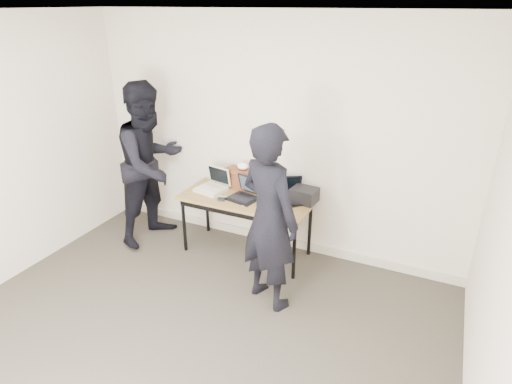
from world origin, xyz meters
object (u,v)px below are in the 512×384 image
Objects in this scene: laptop_center at (245,194)px; desk at (246,203)px; leather_satchel at (240,178)px; person_typist at (269,218)px; equipment_box at (304,195)px; laptop_beige at (213,186)px; person_observer at (151,164)px; laptop_right at (287,195)px.

desk is at bearing 14.62° from laptop_center.
desk is 0.35m from leather_satchel.
equipment_box is at bearing -69.94° from person_typist.
leather_satchel is at bearing 46.33° from laptop_beige.
desk is 1.25m from person_observer.
leather_satchel is 1.19m from person_typist.
person_typist reaches higher than desk.
laptop_beige is at bearing -69.68° from person_observer.
laptop_right is 0.87m from person_typist.
laptop_beige is at bearing -173.29° from laptop_center.
desk is at bearing 168.44° from laptop_right.
equipment_box is (0.64, 0.19, 0.02)m from laptop_center.
laptop_center is 1.22m from person_observer.
laptop_right is (0.45, 0.16, 0.00)m from laptop_center.
desk is 3.96× the size of leather_satchel.
laptop_right reaches higher than laptop_center.
leather_satchel reaches higher than desk.
leather_satchel is (-0.18, 0.23, 0.19)m from desk.
equipment_box is 0.15× the size of person_typist.
equipment_box is (0.81, -0.04, -0.05)m from leather_satchel.
leather_satchel is 1.37× the size of equipment_box.
laptop_beige is 1.03× the size of laptop_center.
leather_satchel is 0.81m from equipment_box.
laptop_beige is (-0.45, 0.04, 0.11)m from desk.
person_observer is (-1.79, 0.58, 0.07)m from person_typist.
person_observer reaches higher than desk.
person_typist is (0.58, -0.68, 0.25)m from desk.
laptop_right is (0.44, 0.16, 0.12)m from desk.
person_typist is (-0.05, -0.88, 0.11)m from equipment_box.
laptop_beige reaches higher than leather_satchel.
laptop_right is at bearing -71.48° from person_observer.
desk is at bearing -75.58° from person_observer.
desk is 3.17× the size of laptop_right.
laptop_center is 0.19× the size of person_observer.
laptop_center is at bearing -177.43° from desk.
person_typist is at bearing -93.05° from equipment_box.
laptop_center is (-0.01, -0.00, 0.11)m from desk.
leather_satchel reaches higher than equipment_box.
laptop_right reaches higher than desk.
laptop_right is at bearing 19.12° from laptop_beige.
equipment_box is at bearing 16.68° from desk.
desk is at bearing -163.06° from equipment_box.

